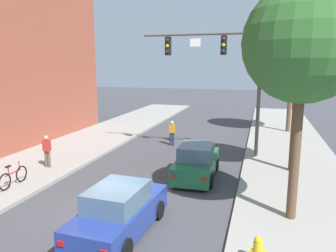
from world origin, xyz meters
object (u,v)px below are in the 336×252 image
at_px(car_following_blue, 119,212).
at_px(street_tree_second, 300,47).
at_px(street_tree_third, 294,46).
at_px(car_lead_green, 197,162).
at_px(fire_hydrant, 258,249).
at_px(pedestrian_crossing_road, 172,132).
at_px(bicycle_leaning, 13,177).
at_px(street_tree_nearest, 304,44).
at_px(traffic_signal_mast, 225,63).
at_px(pedestrian_sidewalk_left_walker, 47,150).

height_order(car_following_blue, street_tree_second, street_tree_second).
bearing_deg(street_tree_third, car_lead_green, -112.38).
distance_m(car_lead_green, fire_hydrant, 7.10).
height_order(pedestrian_crossing_road, bicycle_leaning, pedestrian_crossing_road).
bearing_deg(street_tree_second, street_tree_nearest, -94.47).
bearing_deg(street_tree_second, pedestrian_crossing_road, 152.26).
xyz_separation_m(bicycle_leaning, street_tree_third, (12.10, 15.56, 6.11)).
distance_m(pedestrian_crossing_road, street_tree_second, 9.58).
xyz_separation_m(traffic_signal_mast, street_tree_third, (4.14, 7.85, 1.30)).
height_order(fire_hydrant, street_tree_third, street_tree_third).
distance_m(car_lead_green, pedestrian_sidewalk_left_walker, 7.54).
bearing_deg(fire_hydrant, car_following_blue, 172.26).
xyz_separation_m(car_lead_green, street_tree_second, (4.39, 1.79, 5.34)).
bearing_deg(fire_hydrant, bicycle_leaning, 165.02).
xyz_separation_m(bicycle_leaning, street_tree_nearest, (11.21, 0.20, 5.38)).
xyz_separation_m(car_following_blue, street_tree_third, (6.16, 17.71, 5.93)).
distance_m(car_lead_green, bicycle_leaning, 8.15).
relative_size(pedestrian_sidewalk_left_walker, street_tree_second, 0.21).
xyz_separation_m(bicycle_leaning, fire_hydrant, (10.17, -2.72, -0.03)).
height_order(bicycle_leaning, street_tree_second, street_tree_second).
bearing_deg(pedestrian_crossing_road, traffic_signal_mast, -24.34).
xyz_separation_m(traffic_signal_mast, bicycle_leaning, (-7.96, -7.71, -4.81)).
xyz_separation_m(traffic_signal_mast, pedestrian_crossing_road, (-3.49, 1.58, -4.44)).
relative_size(pedestrian_crossing_road, street_tree_third, 0.19).
xyz_separation_m(pedestrian_crossing_road, street_tree_nearest, (6.74, -9.09, 5.01)).
distance_m(pedestrian_crossing_road, bicycle_leaning, 10.32).
height_order(car_following_blue, pedestrian_sidewalk_left_walker, pedestrian_sidewalk_left_walker).
distance_m(traffic_signal_mast, street_tree_third, 8.97).
bearing_deg(street_tree_third, car_following_blue, -109.18).
relative_size(fire_hydrant, street_tree_third, 0.08).
distance_m(pedestrian_crossing_road, street_tree_nearest, 12.37).
height_order(pedestrian_sidewalk_left_walker, street_tree_second, street_tree_second).
relative_size(traffic_signal_mast, street_tree_nearest, 0.97).
bearing_deg(bicycle_leaning, car_lead_green, 27.36).
height_order(traffic_signal_mast, street_tree_second, street_tree_second).
distance_m(bicycle_leaning, street_tree_second, 14.01).
xyz_separation_m(car_lead_green, pedestrian_sidewalk_left_walker, (-7.45, -1.12, 0.34)).
bearing_deg(street_tree_second, pedestrian_sidewalk_left_walker, -166.19).
xyz_separation_m(car_following_blue, fire_hydrant, (4.23, -0.57, -0.22)).
height_order(traffic_signal_mast, car_following_blue, traffic_signal_mast).
height_order(pedestrian_sidewalk_left_walker, fire_hydrant, pedestrian_sidewalk_left_walker).
height_order(car_following_blue, fire_hydrant, car_following_blue).
xyz_separation_m(traffic_signal_mast, pedestrian_sidewalk_left_walker, (-8.17, -5.09, -4.29)).
height_order(bicycle_leaning, fire_hydrant, bicycle_leaning).
relative_size(pedestrian_crossing_road, fire_hydrant, 2.28).
distance_m(car_following_blue, pedestrian_crossing_road, 11.54).
relative_size(traffic_signal_mast, car_following_blue, 1.74).
bearing_deg(pedestrian_crossing_road, car_following_blue, -82.68).
relative_size(pedestrian_sidewalk_left_walker, street_tree_nearest, 0.21).
relative_size(traffic_signal_mast, pedestrian_crossing_road, 4.57).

